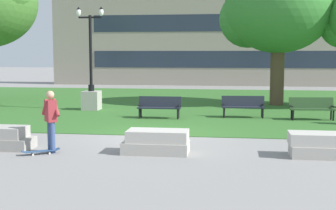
# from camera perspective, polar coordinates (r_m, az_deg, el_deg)

# --- Properties ---
(ground_plane) EXTENTS (140.00, 140.00, 0.00)m
(ground_plane) POSITION_cam_1_polar(r_m,az_deg,el_deg) (15.48, -1.79, -3.81)
(ground_plane) COLOR gray
(grass_lawn) EXTENTS (40.00, 20.00, 0.02)m
(grass_lawn) POSITION_cam_1_polar(r_m,az_deg,el_deg) (25.30, 1.97, 0.19)
(grass_lawn) COLOR #336628
(grass_lawn) RESTS_ON ground
(concrete_block_left) EXTENTS (1.80, 0.90, 0.64)m
(concrete_block_left) POSITION_cam_1_polar(r_m,az_deg,el_deg) (12.83, -1.39, -4.55)
(concrete_block_left) COLOR #B2ADA3
(concrete_block_left) RESTS_ON ground
(concrete_block_right) EXTENTS (1.84, 0.90, 0.64)m
(concrete_block_right) POSITION_cam_1_polar(r_m,az_deg,el_deg) (13.02, 18.40, -4.71)
(concrete_block_right) COLOR #B2ADA3
(concrete_block_right) RESTS_ON ground
(person_skateboarder) EXTENTS (0.67, 0.46, 1.71)m
(person_skateboarder) POSITION_cam_1_polar(r_m,az_deg,el_deg) (13.22, -14.10, -1.50)
(person_skateboarder) COLOR #384C7A
(person_skateboarder) RESTS_ON ground
(skateboard) EXTENTS (0.97, 0.70, 0.14)m
(skateboard) POSITION_cam_1_polar(r_m,az_deg,el_deg) (13.19, -15.26, -5.45)
(skateboard) COLOR #2D4C75
(skateboard) RESTS_ON ground
(park_bench_near_left) EXTENTS (1.84, 0.68, 0.90)m
(park_bench_near_left) POSITION_cam_1_polar(r_m,az_deg,el_deg) (19.92, 17.13, -0.24)
(park_bench_near_left) COLOR #284723
(park_bench_near_left) RESTS_ON grass_lawn
(park_bench_near_right) EXTENTS (1.80, 0.54, 0.90)m
(park_bench_near_right) POSITION_cam_1_polar(r_m,az_deg,el_deg) (19.51, -1.05, -0.10)
(park_bench_near_right) COLOR #1E232D
(park_bench_near_right) RESTS_ON grass_lawn
(park_bench_far_left) EXTENTS (1.83, 0.64, 0.90)m
(park_bench_far_left) POSITION_cam_1_polar(r_m,az_deg,el_deg) (19.99, 9.14, -0.02)
(park_bench_far_left) COLOR #1E232D
(park_bench_far_left) RESTS_ON grass_lawn
(lamp_post_center) EXTENTS (1.32, 0.80, 4.88)m
(lamp_post_center) POSITION_cam_1_polar(r_m,az_deg,el_deg) (22.66, -9.33, 1.93)
(lamp_post_center) COLOR #ADA89E
(lamp_post_center) RESTS_ON grass_lawn
(tree_near_right) EXTENTS (5.85, 5.58, 7.44)m
(tree_near_right) POSITION_cam_1_polar(r_m,az_deg,el_deg) (25.18, 13.20, 11.39)
(tree_near_right) COLOR brown
(tree_near_right) RESTS_ON grass_lawn
(building_facade_distant) EXTENTS (29.49, 1.03, 10.67)m
(building_facade_distant) POSITION_cam_1_polar(r_m,az_deg,el_deg) (39.61, 6.95, 10.07)
(building_facade_distant) COLOR gray
(building_facade_distant) RESTS_ON ground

